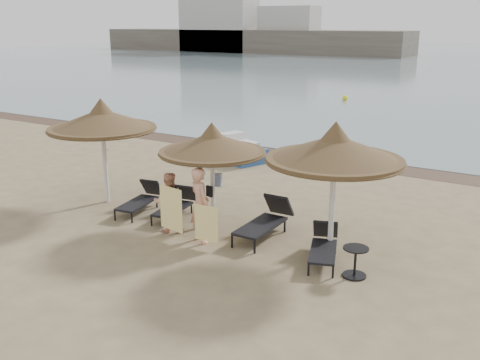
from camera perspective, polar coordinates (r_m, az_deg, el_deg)
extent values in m
plane|color=#8B7955|center=(13.45, -4.04, -6.58)|extent=(160.00, 160.00, 0.00)
cube|color=#4A3426|center=(21.40, 10.68, 1.96)|extent=(200.00, 1.60, 0.01)
cube|color=#645D52|center=(102.43, 0.79, 14.62)|extent=(60.00, 10.00, 4.00)
cube|color=#ACA9A0|center=(103.35, -2.29, 16.84)|extent=(14.00, 6.00, 12.00)
cube|color=#ACA9A0|center=(97.20, 5.22, 15.63)|extent=(10.00, 5.00, 8.00)
cylinder|color=silver|center=(16.50, -14.19, 1.55)|extent=(0.13, 0.13, 2.31)
cone|color=brown|center=(16.21, -14.53, 6.33)|extent=(3.19, 3.19, 0.60)
cone|color=brown|center=(16.15, -14.62, 7.59)|extent=(0.77, 0.77, 0.49)
cylinder|color=brown|center=(16.26, -14.46, 5.34)|extent=(3.12, 3.12, 0.11)
cylinder|color=silver|center=(14.22, -2.93, -0.88)|extent=(0.12, 0.12, 2.04)
cone|color=brown|center=(13.90, -3.00, 3.99)|extent=(2.82, 2.82, 0.54)
cone|color=brown|center=(13.84, -3.02, 5.29)|extent=(0.68, 0.68, 0.44)
cylinder|color=brown|center=(13.96, -2.98, 2.98)|extent=(2.77, 2.77, 0.10)
cylinder|color=silver|center=(12.60, 9.78, -2.79)|extent=(0.13, 0.13, 2.30)
cone|color=brown|center=(12.22, 10.09, 3.40)|extent=(3.18, 3.18, 0.60)
cone|color=brown|center=(12.14, 10.18, 5.06)|extent=(0.77, 0.77, 0.49)
cylinder|color=brown|center=(12.28, 10.03, 2.10)|extent=(3.12, 3.12, 0.11)
cylinder|color=black|center=(15.16, -13.20, -3.74)|extent=(0.05, 0.05, 0.27)
cylinder|color=black|center=(14.87, -11.47, -4.02)|extent=(0.05, 0.05, 0.27)
cylinder|color=black|center=(16.22, -10.53, -2.22)|extent=(0.05, 0.05, 0.27)
cylinder|color=black|center=(15.95, -8.87, -2.46)|extent=(0.05, 0.05, 0.27)
cube|color=black|center=(15.53, -10.92, -2.46)|extent=(0.85, 1.54, 0.06)
cube|color=black|center=(16.15, -9.37, -0.77)|extent=(0.66, 0.51, 0.55)
cylinder|color=black|center=(14.56, -9.43, -4.37)|extent=(0.05, 0.05, 0.26)
cylinder|color=black|center=(14.31, -7.63, -4.68)|extent=(0.05, 0.05, 0.26)
cylinder|color=black|center=(15.62, -6.91, -2.81)|extent=(0.05, 0.05, 0.26)
cylinder|color=black|center=(15.38, -5.20, -3.07)|extent=(0.05, 0.05, 0.26)
cube|color=black|center=(14.95, -7.19, -3.07)|extent=(0.79, 1.48, 0.06)
cube|color=black|center=(15.56, -5.73, -1.36)|extent=(0.64, 0.48, 0.53)
cylinder|color=black|center=(13.01, -0.85, -6.60)|extent=(0.06, 0.06, 0.31)
cylinder|color=black|center=(12.72, 1.57, -7.17)|extent=(0.06, 0.06, 0.31)
cylinder|color=black|center=(14.27, 2.53, -4.48)|extent=(0.06, 0.06, 0.31)
cylinder|color=black|center=(14.00, 4.79, -4.95)|extent=(0.06, 0.06, 0.31)
cube|color=black|center=(13.47, 2.20, -4.92)|extent=(0.70, 1.69, 0.07)
cube|color=black|center=(14.19, 4.17, -2.65)|extent=(0.70, 0.47, 0.64)
cylinder|color=black|center=(11.76, 7.31, -9.52)|extent=(0.05, 0.05, 0.26)
cylinder|color=black|center=(11.74, 9.88, -9.69)|extent=(0.05, 0.05, 0.26)
cylinder|color=black|center=(12.94, 7.82, -7.03)|extent=(0.05, 0.05, 0.26)
cylinder|color=black|center=(12.92, 10.14, -7.18)|extent=(0.05, 0.05, 0.26)
cube|color=black|center=(12.31, 8.84, -7.54)|extent=(1.01, 1.51, 0.06)
cube|color=black|center=(12.98, 9.11, -5.19)|extent=(0.67, 0.56, 0.53)
cylinder|color=black|center=(11.95, 12.09, -9.92)|extent=(0.51, 0.51, 0.04)
cylinder|color=black|center=(11.81, 12.18, -8.56)|extent=(0.06, 0.06, 0.62)
cylinder|color=black|center=(11.68, 12.28, -7.13)|extent=(0.55, 0.55, 0.03)
imported|color=tan|center=(13.88, -7.62, -1.87)|extent=(1.00, 0.98, 1.85)
imported|color=tan|center=(13.08, -4.29, -2.04)|extent=(1.22, 1.08, 2.23)
cube|color=yellow|center=(13.46, -7.37, -3.07)|extent=(0.80, 0.16, 1.14)
cube|color=yellow|center=(12.86, -3.62, -4.65)|extent=(0.65, 0.06, 0.91)
cube|color=silver|center=(14.31, -2.53, 0.03)|extent=(0.31, 0.16, 0.37)
cube|color=black|center=(14.11, -3.29, -1.21)|extent=(0.22, 0.12, 0.29)
cube|color=#254B8D|center=(21.16, -0.26, 2.86)|extent=(2.58, 2.05, 0.56)
cube|color=silver|center=(21.08, -0.26, 3.79)|extent=(1.74, 1.56, 0.26)
cube|color=silver|center=(21.35, -0.93, 4.60)|extent=(0.81, 1.04, 0.36)
sphere|color=yellow|center=(38.53, 11.14, 8.58)|extent=(0.38, 0.38, 0.38)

